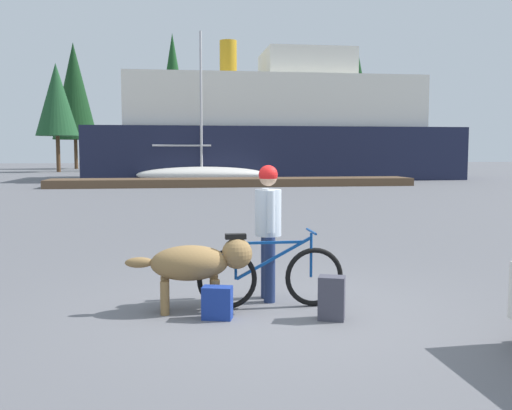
{
  "coord_description": "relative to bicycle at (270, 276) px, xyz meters",
  "views": [
    {
      "loc": [
        -1.16,
        -6.39,
        1.83
      ],
      "look_at": [
        -0.05,
        1.45,
        1.09
      ],
      "focal_mm": 41.01,
      "sensor_mm": 36.0,
      "label": 1
    }
  ],
  "objects": [
    {
      "name": "pine_tree_far_right",
      "position": [
        16.21,
        47.43,
        6.5
      ],
      "size": [
        3.72,
        3.72,
        11.4
      ],
      "color": "#4C331E",
      "rests_on": "ground_plane"
    },
    {
      "name": "backpack",
      "position": [
        0.58,
        -0.57,
        -0.14
      ],
      "size": [
        0.33,
        0.29,
        0.48
      ],
      "primitive_type": "cube",
      "rotation": [
        0.0,
        0.0,
        -0.36
      ],
      "color": "#3F3F4C",
      "rests_on": "ground_plane"
    },
    {
      "name": "ferry_boat",
      "position": [
        5.4,
        31.56,
        2.74
      ],
      "size": [
        23.14,
        8.77,
        8.85
      ],
      "color": "#191E38",
      "rests_on": "ground_plane"
    },
    {
      "name": "pine_tree_far_left",
      "position": [
        -10.66,
        44.73,
        5.67
      ],
      "size": [
        3.54,
        3.54,
        9.09
      ],
      "color": "#4C331E",
      "rests_on": "ground_plane"
    },
    {
      "name": "dock_pier",
      "position": [
        1.97,
        23.23,
        -0.18
      ],
      "size": [
        18.5,
        2.37,
        0.4
      ],
      "primitive_type": "cube",
      "color": "brown",
      "rests_on": "ground_plane"
    },
    {
      "name": "pine_tree_mid_back",
      "position": [
        -10.57,
        53.34,
        7.22
      ],
      "size": [
        4.34,
        4.34,
        12.32
      ],
      "color": "#4C331E",
      "rests_on": "ground_plane"
    },
    {
      "name": "ground_plane",
      "position": [
        0.06,
        -0.2,
        -0.38
      ],
      "size": [
        160.0,
        160.0,
        0.0
      ],
      "primitive_type": "plane",
      "color": "slate"
    },
    {
      "name": "person_cyclist",
      "position": [
        0.04,
        0.35,
        0.61
      ],
      "size": [
        0.32,
        0.53,
        1.65
      ],
      "color": "navy",
      "rests_on": "ground_plane"
    },
    {
      "name": "handbag_pannier",
      "position": [
        -0.64,
        -0.38,
        -0.2
      ],
      "size": [
        0.36,
        0.26,
        0.36
      ],
      "primitive_type": "cube",
      "rotation": [
        0.0,
        0.0,
        -0.27
      ],
      "color": "navy",
      "rests_on": "ground_plane"
    },
    {
      "name": "bicycle",
      "position": [
        0.0,
        0.0,
        0.0
      ],
      "size": [
        1.72,
        0.44,
        0.9
      ],
      "color": "black",
      "rests_on": "ground_plane"
    },
    {
      "name": "sailboat_moored",
      "position": [
        0.53,
        26.86,
        0.12
      ],
      "size": [
        7.36,
        2.06,
        8.47
      ],
      "color": "silver",
      "rests_on": "ground_plane"
    },
    {
      "name": "dog",
      "position": [
        -0.83,
        -0.01,
        0.17
      ],
      "size": [
        1.44,
        0.47,
        0.83
      ],
      "color": "olive",
      "rests_on": "ground_plane"
    },
    {
      "name": "pine_tree_center",
      "position": [
        -1.0,
        47.43,
        7.13
      ],
      "size": [
        3.16,
        3.16,
        12.31
      ],
      "color": "#4C331E",
      "rests_on": "ground_plane"
    }
  ]
}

